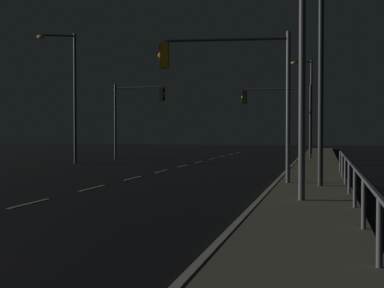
% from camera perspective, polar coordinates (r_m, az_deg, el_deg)
% --- Properties ---
extents(ground_plane, '(112.00, 112.00, 0.00)m').
position_cam_1_polar(ground_plane, '(22.64, -6.01, -3.65)').
color(ground_plane, black).
rests_on(ground_plane, ground).
extents(sidewalk_right, '(2.46, 77.00, 0.14)m').
position_cam_1_polar(sidewalk_right, '(21.24, 13.31, -3.82)').
color(sidewalk_right, gray).
rests_on(sidewalk_right, ground).
extents(lane_markings_center, '(0.14, 50.00, 0.01)m').
position_cam_1_polar(lane_markings_center, '(25.94, -3.33, -2.99)').
color(lane_markings_center, silver).
rests_on(lane_markings_center, ground).
extents(lane_edge_line, '(0.14, 53.00, 0.01)m').
position_cam_1_polar(lane_edge_line, '(26.29, 10.26, -2.95)').
color(lane_edge_line, silver).
rests_on(lane_edge_line, ground).
extents(traffic_light_far_right, '(4.78, 0.86, 5.42)m').
position_cam_1_polar(traffic_light_far_right, '(19.01, 4.22, 7.50)').
color(traffic_light_far_right, '#4C4C51').
rests_on(traffic_light_far_right, sidewalk_right).
extents(traffic_light_near_left, '(3.85, 0.38, 5.34)m').
position_cam_1_polar(traffic_light_near_left, '(36.76, -6.09, 4.14)').
color(traffic_light_near_left, '#38383D').
rests_on(traffic_light_near_left, ground).
extents(traffic_light_far_center, '(4.87, 0.35, 5.06)m').
position_cam_1_polar(traffic_light_far_center, '(36.76, 9.49, 4.13)').
color(traffic_light_far_center, '#2D3033').
rests_on(traffic_light_far_center, sidewalk_right).
extents(street_lamp_mid_block, '(0.74, 1.59, 7.02)m').
position_cam_1_polar(street_lamp_mid_block, '(17.99, 14.20, 8.93)').
color(street_lamp_mid_block, '#2D3033').
rests_on(street_lamp_mid_block, sidewalk_right).
extents(street_lamp_corner, '(1.73, 0.94, 7.71)m').
position_cam_1_polar(street_lamp_corner, '(43.89, 12.63, 4.93)').
color(street_lamp_corner, '#38383D').
rests_on(street_lamp_corner, sidewalk_right).
extents(street_lamp_far_end, '(2.21, 1.09, 8.03)m').
position_cam_1_polar(street_lamp_far_end, '(33.14, -13.34, 6.23)').
color(street_lamp_far_end, '#38383D').
rests_on(street_lamp_far_end, ground).
extents(street_lamp_median, '(0.56, 1.87, 6.70)m').
position_cam_1_polar(street_lamp_median, '(14.03, 12.11, 10.48)').
color(street_lamp_median, '#4C4C51').
rests_on(street_lamp_median, sidewalk_right).
extents(barrier_fence, '(0.09, 22.96, 0.98)m').
position_cam_1_polar(barrier_fence, '(13.16, 17.45, -3.50)').
color(barrier_fence, '#59595E').
rests_on(barrier_fence, sidewalk_right).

